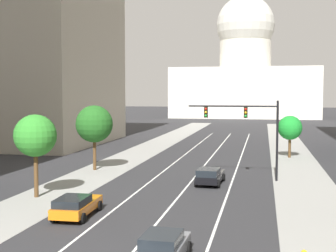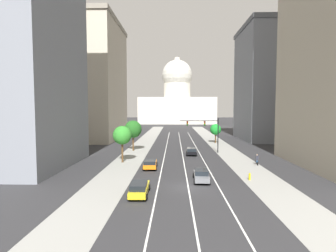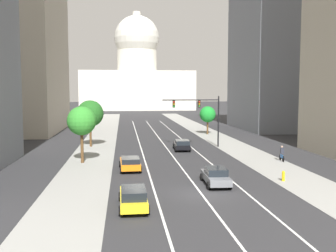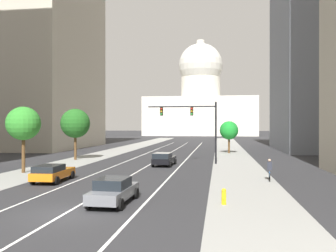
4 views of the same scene
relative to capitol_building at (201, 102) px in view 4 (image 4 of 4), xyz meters
The scene contains 18 objects.
ground_plane 92.87m from the capitol_building, 90.00° to the right, with size 400.00×400.00×0.00m, color #2B2B2D.
sidewalk_left 98.28m from the capitol_building, 95.58° to the right, with size 5.09×130.00×0.01m, color gray.
sidewalk_right 98.28m from the capitol_building, 84.42° to the right, with size 5.09×130.00×0.01m, color gray.
lane_stripe_left 107.78m from the capitol_building, 91.86° to the right, with size 0.16×90.00×0.01m, color white.
lane_stripe_center 107.73m from the capitol_building, 90.00° to the right, with size 0.16×90.00×0.01m, color white.
lane_stripe_right 107.78m from the capitol_building, 88.14° to the right, with size 0.16×90.00×0.01m, color white.
office_tower_far_left 88.30m from the capitol_building, 107.39° to the right, with size 17.81×26.55×33.95m.
office_tower_far_right 88.73m from the capitol_building, 72.80° to the right, with size 17.51×21.31×32.24m.
capitol_building is the anchor object (origin of this frame).
car_gray 129.99m from the capitol_building, 89.23° to the right, with size 2.08×4.54×1.45m.
car_orange 123.47m from the capitol_building, 92.42° to the right, with size 2.19×4.57×1.36m.
car_black 111.69m from the capitol_building, 89.11° to the right, with size 2.24×4.51×1.45m.
traffic_signal_mast 108.64m from the capitol_building, 87.45° to the right, with size 7.85×0.39×6.99m.
fire_hydrant 129.63m from the capitol_building, 86.51° to the right, with size 0.26×0.35×0.91m.
cyclist 120.95m from the capitol_building, 84.50° to the right, with size 0.38×1.70×1.72m.
street_tree_near_left 106.82m from the capitol_building, 95.57° to the right, with size 3.68×3.68×6.44m.
street_tree_mid_left 118.93m from the capitol_building, 94.95° to the right, with size 3.10×3.10×6.09m.
street_tree_near_right 93.88m from the capitol_building, 84.40° to the right, with size 2.85×2.85×4.97m.
Camera 4 is at (7.57, -16.74, 4.43)m, focal length 38.07 mm.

